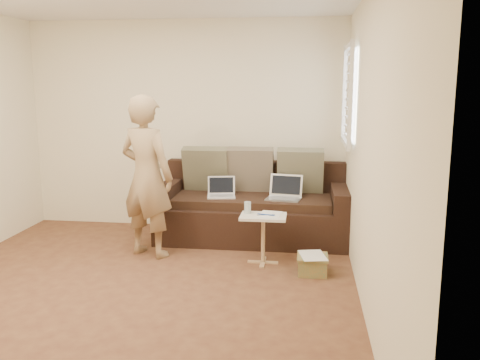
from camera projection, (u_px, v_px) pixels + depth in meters
The scene contains 16 objects.
floor at pixel (129, 294), 4.48m from camera, with size 4.50×4.50×0.00m, color #512B1E.
wall_back at pixel (186, 126), 6.43m from camera, with size 4.00×4.00×0.00m, color beige.
wall_right at pixel (369, 151), 3.99m from camera, with size 4.50×4.50×0.00m, color beige.
window_blinds at pixel (349, 95), 5.38m from camera, with size 0.12×0.88×1.08m, color white, non-canonical shape.
sofa at pixel (252, 204), 6.02m from camera, with size 2.20×0.95×0.85m, color black, non-canonical shape.
pillow_left at pixel (206, 169), 6.25m from camera, with size 0.55×0.14×0.55m, color #66654B, non-canonical shape.
pillow_mid at pixel (251, 170), 6.20m from camera, with size 0.55×0.14×0.55m, color brown, non-canonical shape.
pillow_right at pixel (300, 171), 6.11m from camera, with size 0.55×0.14×0.55m, color #66654B, non-canonical shape.
laptop_silver at pixel (283, 199), 5.82m from camera, with size 0.38×0.28×0.25m, color #B7BABC, non-canonical shape.
laptop_white at pixel (221, 197), 5.94m from camera, with size 0.32×0.23×0.23m, color white, non-canonical shape.
person at pixel (147, 176), 5.36m from camera, with size 0.63×0.43×1.72m, color #9B8354.
side_table at pixel (263, 239), 5.21m from camera, with size 0.46×0.32×0.51m, color silver, non-canonical shape.
drinking_glass at pixel (248, 208), 5.24m from camera, with size 0.07×0.07×0.12m, color silver, non-canonical shape.
scissors at pixel (266, 215), 5.15m from camera, with size 0.18×0.10×0.02m, color silver, non-canonical shape.
paper_on_table at pixel (270, 214), 5.19m from camera, with size 0.21×0.30×0.00m, color white, non-canonical shape.
striped_box at pixel (312, 264), 4.95m from camera, with size 0.30×0.30×0.19m, color orange, non-canonical shape.
Camera 1 is at (1.51, -4.06, 1.82)m, focal length 38.19 mm.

